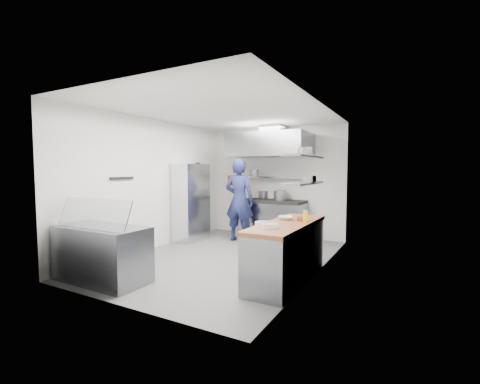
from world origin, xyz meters
The scene contains 34 objects.
floor centered at (0.00, 0.00, 0.00)m, with size 5.00×5.00×0.00m, color #4A4A4C.
ceiling centered at (0.00, 0.00, 2.80)m, with size 5.00×5.00×0.00m, color silver.
wall_back centered at (0.00, 2.50, 1.40)m, with size 3.60×0.02×2.80m, color white.
wall_front centered at (0.00, -2.50, 1.40)m, with size 3.60×0.02×2.80m, color white.
wall_left centered at (-1.80, 0.00, 1.40)m, with size 5.00×0.02×2.80m, color white.
wall_right centered at (1.80, 0.00, 1.40)m, with size 5.00×0.02×2.80m, color white.
gas_range centered at (0.10, 2.10, 0.45)m, with size 1.60×0.80×0.90m, color gray.
cooktop centered at (0.10, 2.10, 0.93)m, with size 1.57×0.78×0.06m, color black.
stock_pot_left centered at (-0.33, 2.50, 1.06)m, with size 0.27×0.27×0.20m, color slate.
stock_pot_mid centered at (0.27, 2.18, 1.08)m, with size 0.32×0.32×0.24m, color slate.
over_range_shelf centered at (0.10, 2.34, 1.52)m, with size 1.60×0.30×0.04m, color gray.
shelf_pot_a centered at (-0.44, 2.16, 1.63)m, with size 0.23×0.23×0.18m, color slate.
extractor_hood centered at (0.10, 1.93, 2.30)m, with size 1.90×1.15×0.55m, color gray.
hood_duct centered at (0.10, 2.15, 2.68)m, with size 0.55×0.55×0.24m, color slate.
red_firebox centered at (-1.25, 2.44, 1.42)m, with size 0.22×0.10×0.26m, color red.
chef centered at (-0.48, 1.46, 0.99)m, with size 0.72×0.47×1.97m, color #181E49.
wire_rack centered at (-1.53, 0.94, 0.93)m, with size 0.50×0.90×1.85m, color silver.
rack_bin_a centered at (-1.53, 0.90, 0.80)m, with size 0.15×0.18×0.16m, color white.
rack_bin_b centered at (-1.53, 1.38, 1.30)m, with size 0.15×0.20×0.18m, color yellow.
rack_jar centered at (-1.48, 1.17, 1.80)m, with size 0.11×0.11×0.18m, color black.
knife_strip centered at (-1.78, -0.90, 1.55)m, with size 0.04×0.55×0.05m, color black.
prep_counter_base centered at (1.48, -0.60, 0.42)m, with size 0.62×2.00×0.84m, color gray.
prep_counter_top centered at (1.48, -0.60, 0.87)m, with size 0.65×2.04×0.06m, color #9B5633.
plate_stack_a centered at (1.41, -1.13, 0.93)m, with size 0.25×0.25×0.06m, color white.
plate_stack_b centered at (1.26, -1.03, 0.93)m, with size 0.22×0.22×0.06m, color white.
copper_pan centered at (1.62, -0.34, 0.93)m, with size 0.14×0.14×0.06m, color #B35132.
squeeze_bottle centered at (1.71, -0.41, 0.99)m, with size 0.07×0.07×0.18m, color yellow.
mixing_bowl centered at (1.34, -0.33, 0.93)m, with size 0.23×0.23×0.06m, color white.
wall_shelf_lower centered at (1.64, -0.30, 1.50)m, with size 0.30×1.30×0.04m, color gray.
wall_shelf_upper centered at (1.64, -0.30, 1.92)m, with size 0.30×1.30×0.04m, color gray.
shelf_pot_c centered at (1.72, -0.28, 1.57)m, with size 0.21×0.21×0.10m, color slate.
shelf_pot_d centered at (1.57, -0.06, 2.01)m, with size 0.23×0.23×0.14m, color slate.
display_case centered at (-1.00, -2.00, 0.42)m, with size 1.50×0.70×0.85m, color gray.
display_glass centered at (-1.00, -2.12, 1.07)m, with size 1.47×0.02×0.45m, color silver.
Camera 1 is at (3.18, -5.23, 1.71)m, focal length 24.00 mm.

